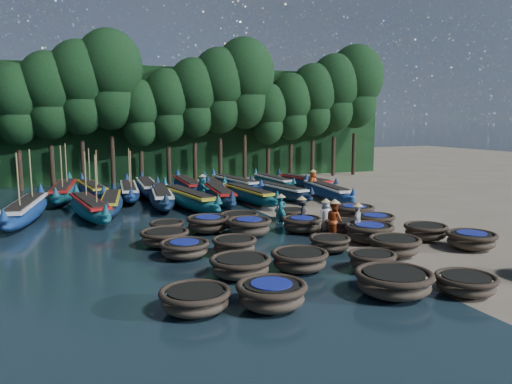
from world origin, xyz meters
name	(u,v)px	position (x,y,z in m)	size (l,w,h in m)	color
ground	(297,228)	(0.00, 0.00, 0.00)	(120.00, 120.00, 0.00)	gray
foliage_wall	(183,124)	(0.00, 23.50, 5.00)	(40.00, 3.00, 10.00)	black
coracle_0	(195,299)	(-7.62, -8.82, 0.40)	(2.45, 2.45, 0.70)	#4D3F30
coracle_1	(271,294)	(-5.50, -9.38, 0.46)	(2.11, 2.11, 0.79)	#4D3F30
coracle_2	(394,282)	(-1.54, -9.81, 0.46)	(2.84, 2.84, 0.81)	#4D3F30
coracle_3	(466,283)	(0.65, -10.54, 0.36)	(2.39, 2.39, 0.63)	#4D3F30
coracle_5	(240,266)	(-5.34, -6.30, 0.42)	(2.17, 2.17, 0.73)	#4D3F30
coracle_6	(300,260)	(-3.11, -6.44, 0.43)	(2.55, 2.55, 0.76)	#4D3F30
coracle_7	(372,260)	(-0.65, -7.39, 0.40)	(2.00, 2.00, 0.69)	#4D3F30
coracle_8	(395,245)	(1.36, -6.04, 0.44)	(2.57, 2.57, 0.77)	#4D3F30
coracle_9	(471,240)	(5.04, -6.37, 0.42)	(2.34, 2.34, 0.73)	#4D3F30
coracle_10	(185,249)	(-6.55, -3.20, 0.39)	(2.00, 2.00, 0.68)	#4D3F30
coracle_11	(234,245)	(-4.58, -3.52, 0.41)	(1.95, 1.95, 0.72)	#4D3F30
coracle_12	(330,243)	(-0.72, -4.50, 0.36)	(1.86, 1.86, 0.64)	#4D3F30
coracle_13	(369,232)	(1.67, -3.83, 0.49)	(2.34, 2.34, 0.84)	#4D3F30
coracle_14	(426,231)	(4.36, -4.35, 0.41)	(2.11, 2.11, 0.72)	#4D3F30
coracle_15	(165,237)	(-6.91, -1.06, 0.41)	(2.49, 2.49, 0.71)	#4D3F30
coracle_16	(249,226)	(-2.85, -0.73, 0.49)	(2.23, 2.23, 0.85)	#4D3F30
coracle_17	(302,224)	(-0.15, -0.85, 0.42)	(2.26, 2.26, 0.73)	#4D3F30
coracle_18	(343,226)	(1.61, -1.77, 0.36)	(1.85, 1.85, 0.64)	#4D3F30
coracle_19	(375,221)	(3.58, -1.53, 0.42)	(2.41, 2.41, 0.72)	#4D3F30
coracle_20	(167,227)	(-6.35, 1.10, 0.37)	(1.89, 1.89, 0.64)	#4D3F30
coracle_21	(208,223)	(-4.43, 0.77, 0.46)	(2.27, 2.27, 0.80)	#4D3F30
coracle_22	(240,218)	(-2.48, 1.63, 0.39)	(2.28, 2.28, 0.69)	#4D3F30
coracle_23	(291,214)	(0.59, 1.94, 0.36)	(1.86, 1.86, 0.63)	#4D3F30
coracle_24	(354,212)	(3.80, 0.66, 0.47)	(2.58, 2.58, 0.81)	#4D3F30
long_boat_0	(25,210)	(-12.76, 7.01, 0.60)	(2.95, 8.87, 3.81)	navy
long_boat_1	(89,207)	(-9.51, 6.86, 0.57)	(2.57, 8.46, 3.62)	#0E3E54
long_boat_2	(111,203)	(-8.19, 8.27, 0.52)	(2.49, 7.68, 1.37)	#10223D
long_boat_3	(161,197)	(-5.01, 9.18, 0.58)	(2.60, 8.59, 1.52)	#10223D
long_boat_4	(188,199)	(-3.65, 7.61, 0.60)	(2.75, 8.86, 1.57)	#0E3E54
long_boat_5	(218,194)	(-1.29, 8.94, 0.56)	(2.34, 8.37, 1.48)	#10223D
long_boat_6	(248,195)	(0.51, 8.21, 0.54)	(2.17, 8.05, 1.42)	#0E3E54
long_boat_7	(279,191)	(3.10, 9.04, 0.52)	(2.60, 7.67, 1.37)	#10223D
long_boat_8	(327,191)	(6.04, 7.48, 0.55)	(2.29, 8.18, 1.45)	navy
long_boat_9	(64,191)	(-10.72, 13.81, 0.60)	(2.57, 8.90, 3.80)	#0E3E54
long_boat_10	(92,190)	(-8.85, 14.53, 0.54)	(2.35, 7.95, 3.40)	navy
long_boat_11	(129,191)	(-6.55, 12.67, 0.54)	(2.16, 8.02, 3.42)	navy
long_boat_12	(147,187)	(-5.07, 14.05, 0.55)	(1.93, 8.26, 1.46)	#10223D
long_boat_13	(188,186)	(-2.14, 13.80, 0.57)	(1.86, 8.47, 1.49)	navy
long_boat_14	(213,186)	(-0.32, 13.32, 0.50)	(2.05, 7.44, 1.32)	navy
long_boat_15	(235,184)	(1.53, 13.62, 0.56)	(2.54, 8.24, 1.46)	navy
long_boat_16	(273,182)	(4.97, 14.21, 0.50)	(1.51, 7.46, 1.31)	#0E3E54
long_boat_17	(305,182)	(6.97, 12.55, 0.53)	(2.55, 7.77, 1.38)	#10223D
fisherman_0	(326,214)	(1.09, -0.97, 0.83)	(0.82, 0.61, 1.71)	silver
fisherman_1	(281,208)	(-0.27, 1.33, 0.87)	(0.65, 0.60, 1.69)	#1B6A74
fisherman_2	(334,219)	(0.55, -2.69, 0.93)	(0.76, 0.93, 1.97)	#B14117
fisherman_3	(302,212)	(0.26, 0.01, 0.82)	(0.99, 1.15, 1.74)	black
fisherman_4	(357,221)	(1.52, -3.09, 0.88)	(0.95, 0.95, 1.82)	silver
fisherman_5	(203,189)	(-2.21, 9.46, 0.92)	(0.56, 1.67, 1.99)	#1B6A74
fisherman_6	(313,182)	(6.01, 9.47, 0.94)	(1.02, 1.02, 1.98)	#B14117
tree_1	(15,103)	(-13.70, 20.00, 6.65)	(4.09, 4.09, 9.65)	black
tree_2	(48,95)	(-11.40, 20.00, 7.32)	(4.51, 4.51, 10.63)	black
tree_3	(79,86)	(-9.10, 20.00, 8.00)	(4.92, 4.92, 11.60)	black
tree_4	(109,78)	(-6.80, 20.00, 8.67)	(5.34, 5.34, 12.58)	black
tree_5	(140,113)	(-4.50, 20.00, 5.97)	(3.68, 3.68, 8.68)	black
tree_6	(167,105)	(-2.20, 20.00, 6.65)	(4.09, 4.09, 9.65)	black
tree_7	(194,97)	(0.10, 20.00, 7.32)	(4.51, 4.51, 10.63)	black
tree_8	(220,89)	(2.40, 20.00, 8.00)	(4.92, 4.92, 11.60)	black
tree_9	(244,82)	(4.70, 20.00, 8.67)	(5.34, 5.34, 12.58)	black
tree_10	(268,113)	(7.00, 20.00, 5.97)	(3.68, 3.68, 8.68)	black
tree_11	(291,106)	(9.30, 20.00, 6.65)	(4.09, 4.09, 9.65)	black
tree_12	(313,99)	(11.60, 20.00, 7.32)	(4.51, 4.51, 10.63)	black
tree_13	(335,92)	(13.90, 20.00, 8.00)	(4.92, 4.92, 11.60)	black
tree_14	(356,85)	(16.20, 20.00, 8.67)	(5.34, 5.34, 12.58)	black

